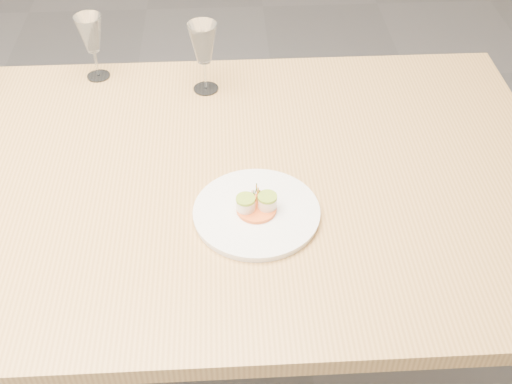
{
  "coord_description": "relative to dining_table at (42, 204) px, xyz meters",
  "views": [
    {
      "loc": [
        0.44,
        -1.11,
        1.71
      ],
      "look_at": [
        0.49,
        -0.12,
        0.8
      ],
      "focal_mm": 45.0,
      "sensor_mm": 36.0,
      "label": 1
    }
  ],
  "objects": [
    {
      "name": "ground",
      "position": [
        0.0,
        0.0,
        -0.68
      ],
      "size": [
        7.0,
        7.0,
        0.0
      ],
      "primitive_type": "plane",
      "color": "slate",
      "rests_on": "ground"
    },
    {
      "name": "dining_table",
      "position": [
        0.0,
        0.0,
        0.0
      ],
      "size": [
        2.4,
        1.0,
        0.75
      ],
      "color": "tan",
      "rests_on": "ground"
    },
    {
      "name": "dinner_plate",
      "position": [
        0.49,
        -0.14,
        0.08
      ],
      "size": [
        0.27,
        0.27,
        0.07
      ],
      "rotation": [
        0.0,
        0.0,
        -0.29
      ],
      "color": "white",
      "rests_on": "dining_table"
    },
    {
      "name": "wine_glass_1",
      "position": [
        0.09,
        0.43,
        0.19
      ],
      "size": [
        0.07,
        0.07,
        0.18
      ],
      "color": "white",
      "rests_on": "dining_table"
    },
    {
      "name": "wine_glass_2",
      "position": [
        0.38,
        0.35,
        0.2
      ],
      "size": [
        0.08,
        0.08,
        0.19
      ],
      "color": "white",
      "rests_on": "dining_table"
    }
  ]
}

